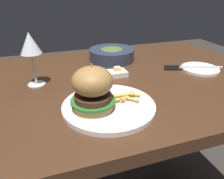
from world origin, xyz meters
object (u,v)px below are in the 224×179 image
Objects in this scene: wine_glass at (30,45)px; bread_plate at (200,69)px; burger_sandwich at (93,89)px; butter_dish at (117,73)px; main_plate at (109,106)px; soup_bowl at (112,54)px; table_knife at (188,67)px.

wine_glass reaches higher than bread_plate.
burger_sandwich is 0.29m from butter_dish.
butter_dish is at bearing 64.32° from main_plate.
soup_bowl is (0.15, 0.41, 0.02)m from main_plate.
butter_dish reaches higher than main_plate.
table_knife is at bearing -4.73° from wine_glass.
table_knife is at bearing 161.06° from bread_plate.
wine_glass is at bearing -153.10° from soup_bowl.
burger_sandwich reaches higher than butter_dish.
main_plate is 0.44m from soup_bowl.
wine_glass is at bearing 174.16° from bread_plate.
table_knife reaches higher than main_plate.
bread_plate is 2.14× the size of butter_dish.
bread_plate is at bearing -37.93° from soup_bowl.
burger_sandwich is 0.47m from soup_bowl.
table_knife is at bearing -6.95° from butter_dish.
burger_sandwich is 0.71× the size of wine_glass.
burger_sandwich is 0.29m from wine_glass.
bread_plate is (0.65, -0.07, -0.14)m from wine_glass.
soup_bowl is at bearing 64.92° from burger_sandwich.
table_knife is at bearing 23.24° from burger_sandwich.
wine_glass reaches higher than table_knife.
soup_bowl is (0.34, 0.17, -0.11)m from wine_glass.
wine_glass is 0.67m from bread_plate.
soup_bowl is (-0.31, 0.24, 0.02)m from bread_plate.
wine_glass is at bearing 175.27° from table_knife.
table_knife is (0.60, -0.05, -0.13)m from wine_glass.
table_knife is (0.46, 0.20, -0.06)m from burger_sandwich.
soup_bowl reaches higher than butter_dish.
main_plate is 0.34m from wine_glass.
table_knife is at bearing -40.75° from soup_bowl.
soup_bowl is at bearing 142.07° from bread_plate.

